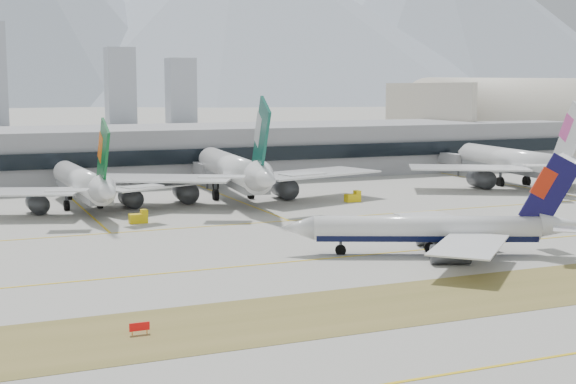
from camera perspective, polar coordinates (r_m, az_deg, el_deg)
name	(u,v)px	position (r m, az deg, el deg)	size (l,w,h in m)	color
ground	(301,254)	(128.39, 0.92, -4.40)	(3000.00, 3000.00, 0.00)	gray
apron_markings	(523,357)	(83.64, 16.34, -11.22)	(360.00, 122.22, 0.06)	olive
taxiing_airliner	(437,230)	(129.10, 10.58, -2.67)	(46.31, 39.27, 16.46)	white
widebody_eva	(84,184)	(178.69, -14.33, 0.53)	(58.83, 57.50, 20.98)	white
widebody_cathay	(234,172)	(188.69, -3.84, 1.43)	(69.91, 68.76, 25.04)	white
widebody_china_air	(516,163)	(223.41, 15.93, 2.00)	(65.71, 64.74, 23.59)	white
terminal	(141,153)	(236.06, -10.44, 2.74)	(280.00, 43.10, 15.00)	gray
hangar	(524,155)	(324.56, 16.44, 2.51)	(91.00, 60.00, 60.00)	beige
hold_sign_left	(139,327)	(88.53, -10.52, -9.41)	(2.20, 0.15, 1.35)	red
gse_b	(139,218)	(159.57, -10.55, -1.81)	(3.55, 2.00, 2.60)	yellow
gse_c	(353,197)	(186.58, 4.66, -0.38)	(3.55, 2.00, 2.60)	yellow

